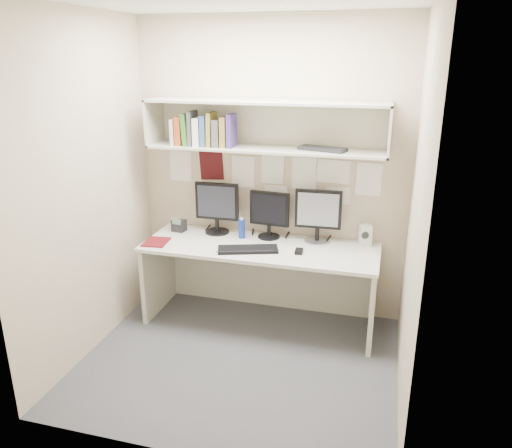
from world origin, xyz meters
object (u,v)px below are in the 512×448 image
(monitor_right, at_px, (318,214))
(speaker, at_px, (365,235))
(desk, at_px, (260,284))
(monitor_left, at_px, (217,206))
(monitor_center, at_px, (269,212))
(desk_phone, at_px, (179,225))
(maroon_notebook, at_px, (156,242))
(keyboard, at_px, (248,249))

(monitor_right, relative_size, speaker, 2.54)
(desk, distance_m, monitor_left, 0.80)
(monitor_center, distance_m, speaker, 0.85)
(desk, height_order, monitor_left, monitor_left)
(desk_phone, bearing_deg, speaker, 11.20)
(speaker, distance_m, maroon_notebook, 1.79)
(keyboard, relative_size, desk_phone, 3.57)
(monitor_left, height_order, monitor_right, same)
(monitor_center, distance_m, desk_phone, 0.86)
(monitor_left, distance_m, desk_phone, 0.41)
(monitor_center, xyz_separation_m, keyboard, (-0.09, -0.36, -0.22))
(desk, distance_m, monitor_center, 0.63)
(desk, bearing_deg, desk_phone, 169.09)
(monitor_center, distance_m, monitor_right, 0.43)
(speaker, xyz_separation_m, maroon_notebook, (-1.74, -0.41, -0.08))
(keyboard, bearing_deg, speaker, 3.81)
(monitor_right, bearing_deg, keyboard, -147.34)
(speaker, bearing_deg, monitor_left, 161.24)
(maroon_notebook, height_order, desk_phone, desk_phone)
(monitor_center, bearing_deg, desk_phone, -170.36)
(desk, bearing_deg, keyboard, -114.64)
(keyboard, bearing_deg, monitor_center, 57.56)
(monitor_left, distance_m, maroon_notebook, 0.63)
(keyboard, height_order, speaker, speaker)
(keyboard, bearing_deg, monitor_left, 118.89)
(desk_phone, bearing_deg, maroon_notebook, -93.34)
(desk, relative_size, monitor_left, 4.32)
(speaker, height_order, maroon_notebook, speaker)
(desk, height_order, keyboard, keyboard)
(monitor_left, bearing_deg, monitor_right, -0.99)
(maroon_notebook, relative_size, desk_phone, 1.71)
(keyboard, height_order, desk_phone, desk_phone)
(monitor_left, height_order, keyboard, monitor_left)
(speaker, bearing_deg, desk, 175.79)
(maroon_notebook, bearing_deg, monitor_left, 37.14)
(monitor_center, xyz_separation_m, monitor_right, (0.43, -0.00, 0.02))
(monitor_center, relative_size, speaker, 2.29)
(maroon_notebook, bearing_deg, keyboard, -3.78)
(desk, relative_size, monitor_right, 4.33)
(monitor_center, height_order, speaker, monitor_center)
(monitor_center, bearing_deg, keyboard, -98.70)
(monitor_left, relative_size, maroon_notebook, 1.94)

